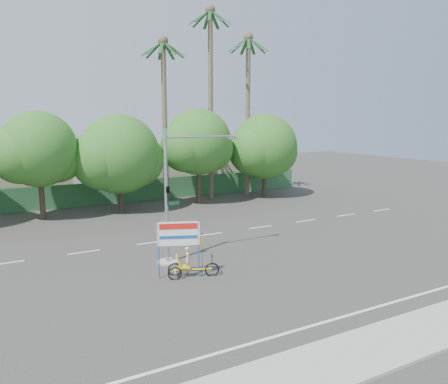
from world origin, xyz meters
TOP-DOWN VIEW (x-y plane):
  - ground at (0.00, 0.00)m, footprint 120.00×120.00m
  - sidewalk_near at (0.00, -7.50)m, footprint 50.00×2.40m
  - fence at (0.00, 21.50)m, footprint 38.00×0.08m
  - building_right at (8.00, 26.00)m, footprint 14.00×8.00m
  - tree_left at (-7.05, 18.00)m, footprint 6.66×5.60m
  - tree_center at (-1.05, 18.00)m, footprint 7.62×6.40m
  - tree_right at (5.95, 18.00)m, footprint 6.90×5.80m
  - tree_far_right at (12.95, 18.00)m, footprint 7.38×6.20m
  - palm_tall at (8.00, 19.50)m, footprint 3.73×3.79m
  - palm_mid at (12.00, 19.50)m, footprint 3.73×3.79m
  - palm_short at (3.50, 19.50)m, footprint 3.73×3.79m
  - traffic_signal at (-2.20, 3.98)m, footprint 4.72×1.10m
  - trike_billboard at (-2.55, 1.63)m, footprint 2.74×1.32m

SIDE VIEW (x-z plane):
  - ground at x=0.00m, z-range 0.00..0.00m
  - sidewalk_near at x=0.00m, z-range 0.00..0.12m
  - fence at x=0.00m, z-range 0.00..2.00m
  - trike_billboard at x=-2.55m, z-range -0.28..2.59m
  - building_right at x=8.00m, z-range 0.00..3.60m
  - traffic_signal at x=-2.20m, z-range -0.58..6.42m
  - tree_center at x=-1.05m, z-range 0.54..8.39m
  - tree_far_right at x=12.95m, z-range 0.68..8.61m
  - tree_left at x=-7.05m, z-range 1.02..9.09m
  - tree_right at x=5.95m, z-range 1.06..9.42m
  - palm_short at x=3.50m, z-range 1.64..16.09m
  - palm_mid at x=12.00m, z-range 1.67..17.12m
  - palm_tall at x=8.00m, z-range 1.74..19.19m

